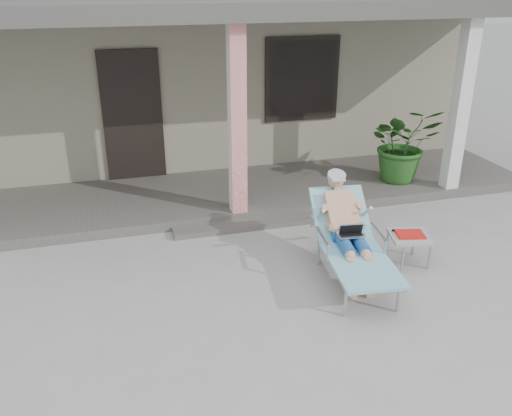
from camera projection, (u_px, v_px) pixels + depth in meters
name	position (u px, v px, depth m)	size (l,w,h in m)	color
ground	(285.00, 296.00, 6.06)	(60.00, 60.00, 0.00)	#9E9E99
house	(187.00, 61.00, 11.13)	(10.40, 5.40, 3.30)	gray
porch_deck	(226.00, 194.00, 8.68)	(10.00, 2.00, 0.15)	#605B56
porch_overhang	(222.00, 15.00, 7.55)	(10.00, 2.30, 2.85)	silver
porch_step	(244.00, 225.00, 7.68)	(2.00, 0.30, 0.07)	#605B56
lounger	(351.00, 219.00, 6.25)	(0.88, 1.84, 1.17)	#B7B7BC
side_table	(410.00, 238.00, 6.61)	(0.56, 0.56, 0.42)	#A3A49F
potted_palm	(403.00, 143.00, 8.82)	(1.13, 0.98, 1.25)	#26591E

